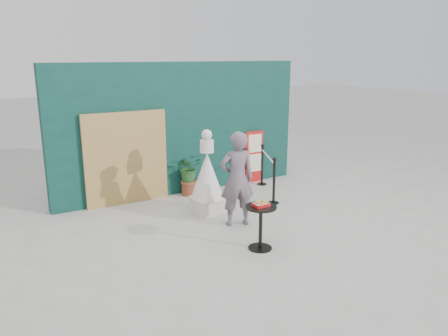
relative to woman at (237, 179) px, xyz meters
The scene contains 10 objects.
ground 1.14m from the woman, 88.99° to the right, with size 60.00×60.00×0.00m, color #ADAAA5.
back_wall 2.53m from the woman, 89.71° to the left, with size 6.00×0.30×3.00m, color #0A2F2D.
bamboo_fence 2.64m from the woman, 121.73° to the left, with size 1.80×0.08×2.00m, color tan.
woman is the anchor object (origin of this frame).
menu_board 2.97m from the woman, 49.75° to the left, with size 0.50×0.07×1.30m.
statue 0.92m from the woman, 100.64° to the left, with size 0.67×0.67×1.72m.
cafe_table 1.20m from the woman, 101.59° to the right, with size 0.52×0.52×0.75m.
food_basket 1.14m from the woman, 101.51° to the right, with size 0.26×0.19×0.11m.
planter 2.14m from the woman, 89.68° to the left, with size 0.57×0.49×0.96m.
stanchion_barrier 2.12m from the woman, 38.09° to the left, with size 0.84×1.54×1.03m.
Camera 1 is at (-4.15, -5.94, 3.15)m, focal length 35.00 mm.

